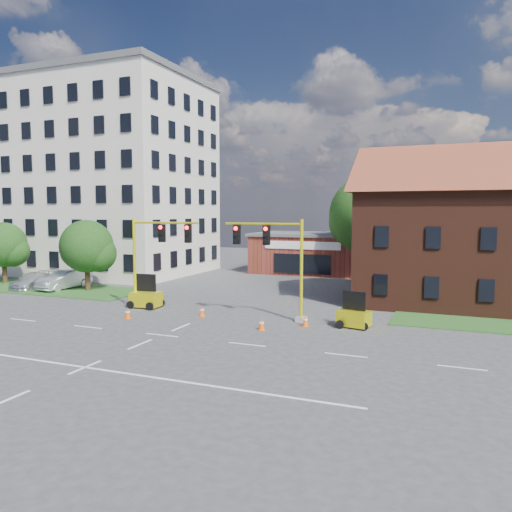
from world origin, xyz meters
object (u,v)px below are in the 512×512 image
Objects in this scene: signal_mast_west at (155,252)px; pickup_white at (403,296)px; signal_mast_east at (276,256)px; trailer_west at (146,298)px; trailer_east at (354,317)px.

signal_mast_west is 1.22× the size of pickup_white.
signal_mast_east reaches higher than trailer_west.
signal_mast_east is 3.10× the size of trailer_east.
signal_mast_west is 8.71m from signal_mast_east.
signal_mast_east is at bearing -5.41° from trailer_west.
trailer_west is 1.12× the size of trailer_east.
signal_mast_east is at bearing -171.11° from trailer_east.
signal_mast_west is at bearing -14.89° from trailer_west.
signal_mast_west is 14.01m from trailer_east.
signal_mast_west reaches higher than trailer_west.
signal_mast_east is at bearing 116.54° from pickup_white.
trailer_west reaches higher than trailer_east.
signal_mast_west is 3.10× the size of trailer_east.
trailer_east is at bearing 145.11° from pickup_white.
signal_mast_east is 1.22× the size of pickup_white.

